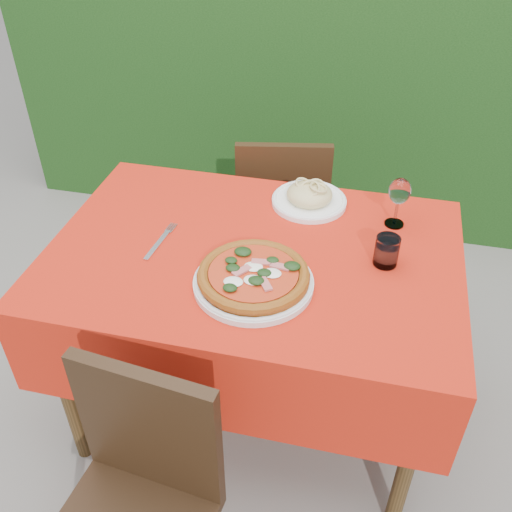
% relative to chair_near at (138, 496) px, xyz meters
% --- Properties ---
extents(ground, '(60.00, 60.00, 0.00)m').
position_rel_chair_near_xyz_m(ground, '(0.13, 0.69, -0.48)').
color(ground, slate).
rests_on(ground, ground).
extents(hedge, '(3.20, 0.55, 1.78)m').
position_rel_chair_near_xyz_m(hedge, '(0.13, 2.24, 0.44)').
color(hedge, black).
rests_on(hedge, ground).
extents(dining_table, '(1.26, 0.86, 0.75)m').
position_rel_chair_near_xyz_m(dining_table, '(0.13, 0.69, 0.12)').
color(dining_table, '#483017').
rests_on(dining_table, ground).
extents(chair_near, '(0.42, 0.42, 0.83)m').
position_rel_chair_near_xyz_m(chair_near, '(0.00, 0.00, 0.00)').
color(chair_near, black).
rests_on(chair_near, ground).
extents(chair_far, '(0.44, 0.44, 0.83)m').
position_rel_chair_near_xyz_m(chair_far, '(0.10, 1.35, -0.00)').
color(chair_far, black).
rests_on(chair_far, ground).
extents(pizza_plate, '(0.39, 0.39, 0.06)m').
position_rel_chair_near_xyz_m(pizza_plate, '(0.17, 0.53, 0.30)').
color(pizza_plate, silver).
rests_on(pizza_plate, dining_table).
extents(pasta_plate, '(0.26, 0.26, 0.07)m').
position_rel_chair_near_xyz_m(pasta_plate, '(0.25, 1.00, 0.30)').
color(pasta_plate, white).
rests_on(pasta_plate, dining_table).
extents(water_glass, '(0.07, 0.07, 0.09)m').
position_rel_chair_near_xyz_m(water_glass, '(0.52, 0.72, 0.31)').
color(water_glass, silver).
rests_on(water_glass, dining_table).
extents(wine_glass, '(0.07, 0.07, 0.17)m').
position_rel_chair_near_xyz_m(wine_glass, '(0.54, 0.93, 0.39)').
color(wine_glass, silver).
rests_on(wine_glass, dining_table).
extents(fork, '(0.05, 0.22, 0.01)m').
position_rel_chair_near_xyz_m(fork, '(-0.17, 0.65, 0.27)').
color(fork, silver).
rests_on(fork, dining_table).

